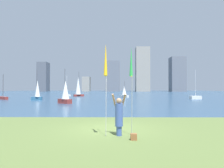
% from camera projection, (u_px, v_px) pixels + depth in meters
% --- Properties ---
extents(ground, '(120.00, 138.00, 0.12)m').
position_uv_depth(ground, '(113.00, 94.00, 61.24)').
color(ground, '#5B7038').
extents(person, '(0.67, 0.50, 1.84)m').
position_uv_depth(person, '(119.00, 115.00, 8.89)').
color(person, '#3F59A5').
rests_on(person, ground).
extents(kite_flag_left, '(0.16, 0.79, 4.02)m').
position_uv_depth(kite_flag_left, '(106.00, 61.00, 8.57)').
color(kite_flag_left, '#B2B2B7').
rests_on(kite_flag_left, ground).
extents(kite_flag_right, '(0.16, 0.66, 3.98)m').
position_uv_depth(kite_flag_right, '(131.00, 64.00, 9.31)').
color(kite_flag_right, '#B2B2B7').
rests_on(kite_flag_right, ground).
extents(bag, '(0.26, 0.20, 0.26)m').
position_uv_depth(bag, '(134.00, 137.00, 8.14)').
color(bag, brown).
rests_on(bag, ground).
extents(sailboat_0, '(2.06, 1.87, 4.58)m').
position_uv_depth(sailboat_0, '(65.00, 93.00, 26.50)').
color(sailboat_0, maroon).
rests_on(sailboat_0, ground).
extents(sailboat_1, '(2.07, 1.24, 5.27)m').
position_uv_depth(sailboat_1, '(195.00, 97.00, 36.13)').
color(sailboat_1, silver).
rests_on(sailboat_1, ground).
extents(sailboat_3, '(2.39, 1.85, 5.82)m').
position_uv_depth(sailboat_3, '(78.00, 87.00, 47.53)').
color(sailboat_3, maroon).
rests_on(sailboat_3, ground).
extents(sailboat_4, '(2.77, 2.45, 4.42)m').
position_uv_depth(sailboat_4, '(3.00, 97.00, 35.49)').
color(sailboat_4, maroon).
rests_on(sailboat_4, ground).
extents(sailboat_5, '(1.79, 0.97, 5.07)m').
position_uv_depth(sailboat_5, '(37.00, 90.00, 33.56)').
color(sailboat_5, '#2D6084').
rests_on(sailboat_5, ground).
extents(sailboat_6, '(1.70, 1.97, 3.51)m').
position_uv_depth(sailboat_6, '(124.00, 92.00, 42.95)').
color(sailboat_6, silver).
rests_on(sailboat_6, ground).
extents(sailboat_8, '(2.37, 2.82, 4.96)m').
position_uv_depth(sailboat_8, '(67.00, 95.00, 48.65)').
color(sailboat_8, silver).
rests_on(sailboat_8, ground).
extents(skyline_tower_0, '(4.85, 6.19, 14.81)m').
position_uv_depth(skyline_tower_0, '(43.00, 77.00, 103.12)').
color(skyline_tower_0, '#565B66').
rests_on(skyline_tower_0, ground).
extents(skyline_tower_1, '(3.83, 6.91, 7.58)m').
position_uv_depth(skyline_tower_1, '(86.00, 84.00, 105.55)').
color(skyline_tower_1, gray).
rests_on(skyline_tower_1, ground).
extents(skyline_tower_2, '(7.39, 3.81, 15.62)m').
position_uv_depth(skyline_tower_2, '(113.00, 76.00, 103.52)').
color(skyline_tower_2, slate).
rests_on(skyline_tower_2, ground).
extents(skyline_tower_3, '(6.94, 6.01, 22.48)m').
position_uv_depth(skyline_tower_3, '(142.00, 69.00, 103.15)').
color(skyline_tower_3, gray).
rests_on(skyline_tower_3, ground).
extents(skyline_tower_4, '(7.12, 6.59, 17.25)m').
position_uv_depth(skyline_tower_4, '(177.00, 74.00, 101.79)').
color(skyline_tower_4, slate).
rests_on(skyline_tower_4, ground).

